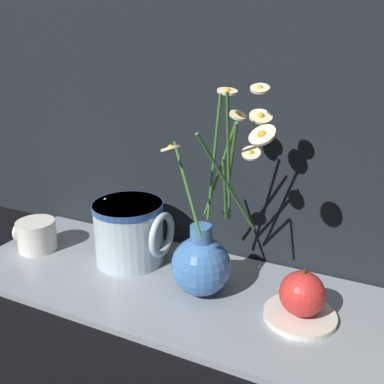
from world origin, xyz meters
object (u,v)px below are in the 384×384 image
Objects in this scene: vase_with_flowers at (202,259)px; orange_fruit at (303,292)px; ceramic_pitcher at (130,230)px; yellow_mug at (37,235)px.

vase_with_flowers reaches higher than orange_fruit.
ceramic_pitcher is (-0.18, 0.04, 0.00)m from vase_with_flowers.
ceramic_pitcher is at bearing 173.64° from orange_fruit.
vase_with_flowers is at bearing -0.26° from yellow_mug.
yellow_mug is at bearing 179.74° from vase_with_flowers.
vase_with_flowers is 2.23× the size of ceramic_pitcher.
orange_fruit reaches higher than yellow_mug.
vase_with_flowers is 0.19m from ceramic_pitcher.
yellow_mug is 1.11× the size of orange_fruit.
yellow_mug is at bearing -179.71° from orange_fruit.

